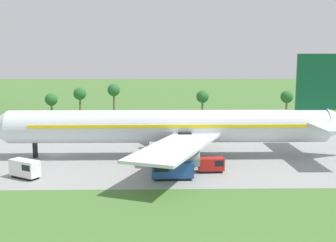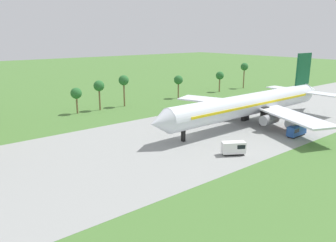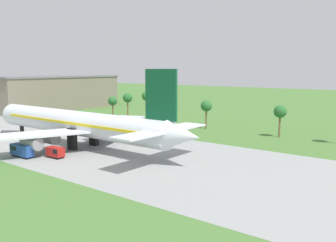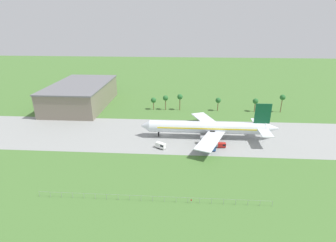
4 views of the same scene
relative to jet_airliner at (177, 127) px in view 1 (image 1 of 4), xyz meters
The scene contains 7 objects.
ground_plane 24.13m from the jet_airliner, behind, with size 600.00×600.00×0.00m, color #477233.
taxiway_strip 24.13m from the jet_airliner, behind, with size 320.00×44.00×0.02m.
jet_airliner is the anchor object (origin of this frame).
baggage_tug 12.79m from the jet_airliner, 64.05° to the right, with size 4.17×2.23×2.38m.
fuel_truck 27.93m from the jet_airliner, 150.42° to the right, with size 5.29×4.32×2.88m.
catering_van 15.56m from the jet_airliner, 95.79° to the right, with size 6.45×2.18×2.79m.
palm_tree_row 43.60m from the jet_airliner, 86.07° to the left, with size 88.52×3.60×12.07m.
Camera 1 is at (19.90, -79.46, 18.40)m, focal length 45.00 mm.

